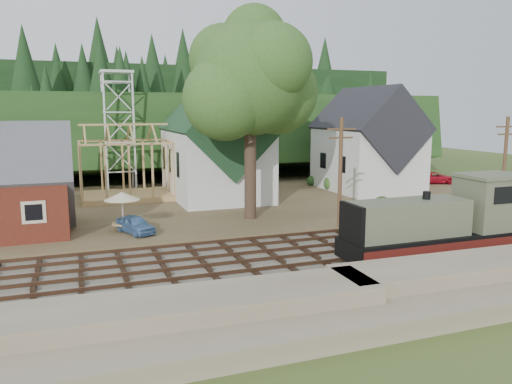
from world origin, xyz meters
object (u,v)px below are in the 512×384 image
object	(u,v)px
patio_set	(122,198)
locomotive	(445,224)
car_blue	(135,224)
car_red	(435,178)

from	to	relation	value
patio_set	locomotive	bearing A→B (deg)	-36.05
patio_set	car_blue	bearing A→B (deg)	-55.63
car_blue	locomotive	bearing A→B (deg)	-57.31
car_blue	car_red	world-z (taller)	car_red
locomotive	patio_set	world-z (taller)	locomotive
car_blue	car_red	size ratio (longest dim) A/B	0.77
locomotive	patio_set	size ratio (longest dim) A/B	4.30
car_blue	patio_set	bearing A→B (deg)	101.92
locomotive	patio_set	xyz separation A→B (m)	(-16.77, 12.21, 0.53)
car_blue	patio_set	distance (m)	2.08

